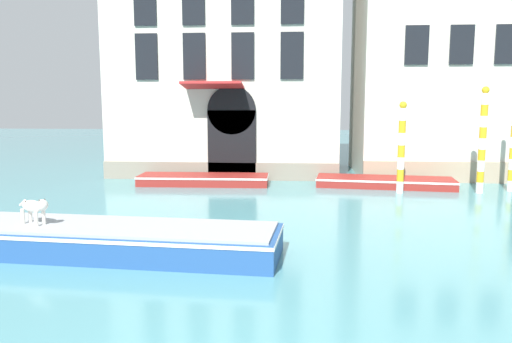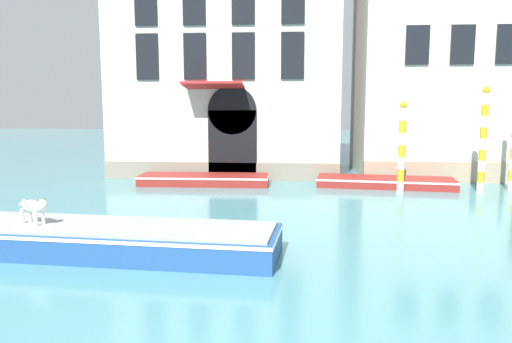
{
  "view_description": "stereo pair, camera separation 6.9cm",
  "coord_description": "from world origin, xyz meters",
  "views": [
    {
      "loc": [
        0.94,
        -4.43,
        3.56
      ],
      "look_at": [
        -0.35,
        12.37,
        1.2
      ],
      "focal_mm": 35.0,
      "sensor_mm": 36.0,
      "label": 1
    },
    {
      "loc": [
        1.01,
        -4.43,
        3.56
      ],
      "look_at": [
        -0.35,
        12.37,
        1.2
      ],
      "focal_mm": 35.0,
      "sensor_mm": 36.0,
      "label": 2
    }
  ],
  "objects": [
    {
      "name": "palazzo_left",
      "position": [
        -2.47,
        21.07,
        7.86
      ],
      "size": [
        10.89,
        7.4,
        15.76
      ],
      "color": "beige",
      "rests_on": "ground_plane"
    },
    {
      "name": "boat_foreground",
      "position": [
        -3.23,
        6.65,
        0.37
      ],
      "size": [
        7.88,
        2.62,
        0.7
      ],
      "rotation": [
        0.0,
        0.0,
        -0.07
      ],
      "color": "#234C8C",
      "rests_on": "ground_plane"
    },
    {
      "name": "dog_on_deck",
      "position": [
        -5.11,
        6.57,
        1.12
      ],
      "size": [
        0.9,
        0.57,
        0.65
      ],
      "rotation": [
        0.0,
        0.0,
        -0.46
      ],
      "color": "silver",
      "rests_on": "boat_foreground"
    },
    {
      "name": "boat_moored_near_palazzo",
      "position": [
        -2.96,
        16.68,
        0.23
      ],
      "size": [
        5.61,
        1.79,
        0.43
      ],
      "rotation": [
        0.0,
        0.0,
        0.02
      ],
      "color": "maroon",
      "rests_on": "ground_plane"
    },
    {
      "name": "boat_moored_far",
      "position": [
        4.77,
        16.71,
        0.21
      ],
      "size": [
        5.84,
        2.39,
        0.39
      ],
      "rotation": [
        0.0,
        0.0,
        -0.12
      ],
      "color": "maroon",
      "rests_on": "ground_plane"
    },
    {
      "name": "mooring_pole_0",
      "position": [
        8.23,
        15.49,
        2.1
      ],
      "size": [
        0.28,
        0.28,
        4.15
      ],
      "color": "white",
      "rests_on": "ground_plane"
    },
    {
      "name": "mooring_pole_1",
      "position": [
        5.09,
        15.23,
        1.81
      ],
      "size": [
        0.28,
        0.28,
        3.58
      ],
      "color": "white",
      "rests_on": "ground_plane"
    }
  ]
}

